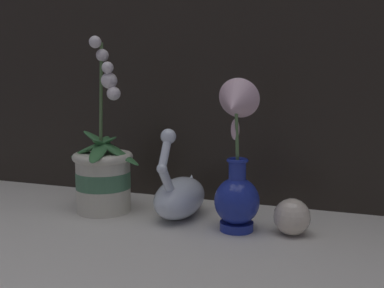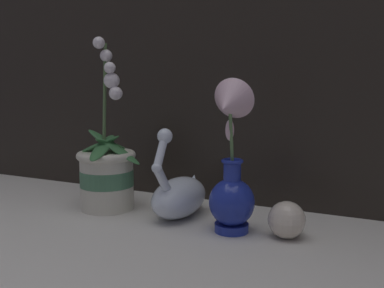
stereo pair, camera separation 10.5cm
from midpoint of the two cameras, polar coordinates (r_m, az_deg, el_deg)
The scene contains 5 objects.
ground_plane at distance 0.96m, azimuth -4.94°, elevation -11.44°, with size 2.80×2.80×0.00m, color beige.
orchid_potted_plant at distance 1.12m, azimuth -13.83°, elevation -3.56°, with size 0.19×0.18×0.42m.
swan_figurine at distance 1.06m, azimuth -4.40°, elevation -6.50°, with size 0.10×0.22×0.22m.
blue_vase at distance 0.94m, azimuth 2.48°, elevation -3.55°, with size 0.10×0.12×0.32m.
glass_sphere at distance 0.95m, azimuth 9.50°, elevation -9.16°, with size 0.08×0.08×0.08m.
Camera 1 is at (0.33, -0.84, 0.32)m, focal length 42.00 mm.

